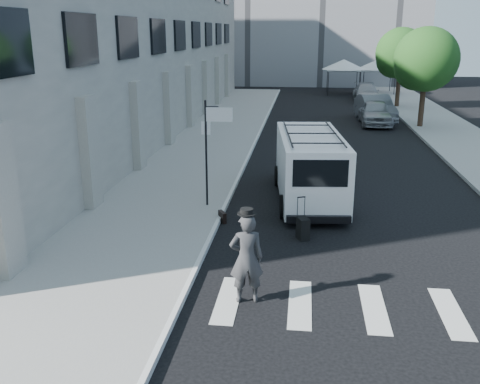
% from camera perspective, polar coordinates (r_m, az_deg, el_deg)
% --- Properties ---
extents(ground, '(120.00, 120.00, 0.00)m').
position_cam_1_polar(ground, '(14.81, 4.24, -6.14)').
color(ground, black).
rests_on(ground, ground).
extents(sidewalk_left, '(4.50, 48.00, 0.15)m').
position_cam_1_polar(sidewalk_left, '(30.55, -2.27, 6.10)').
color(sidewalk_left, gray).
rests_on(sidewalk_left, ground).
extents(sidewalk_right, '(4.00, 56.00, 0.15)m').
position_cam_1_polar(sidewalk_right, '(35.14, 20.86, 6.43)').
color(sidewalk_right, gray).
rests_on(sidewalk_right, ground).
extents(building_left, '(10.00, 44.00, 12.00)m').
position_cam_1_polar(building_left, '(33.85, -14.58, 16.74)').
color(building_left, gray).
rests_on(building_left, ground).
extents(sign_pole, '(1.03, 0.07, 3.50)m').
position_cam_1_polar(sign_pole, '(17.37, -2.90, 6.48)').
color(sign_pole, black).
rests_on(sign_pole, sidewalk_left).
extents(tree_near, '(3.80, 3.83, 6.03)m').
position_cam_1_polar(tree_near, '(34.53, 19.01, 12.99)').
color(tree_near, black).
rests_on(tree_near, ground).
extents(tree_far, '(3.80, 3.83, 6.03)m').
position_cam_1_polar(tree_far, '(43.38, 16.61, 13.82)').
color(tree_far, black).
rests_on(tree_far, ground).
extents(tent_left, '(4.00, 4.00, 3.20)m').
position_cam_1_polar(tent_left, '(51.83, 11.01, 13.19)').
color(tent_left, black).
rests_on(tent_left, ground).
extents(tent_right, '(4.00, 4.00, 3.20)m').
position_cam_1_polar(tent_right, '(52.64, 14.54, 13.02)').
color(tent_right, black).
rests_on(tent_right, ground).
extents(businessman, '(0.84, 0.64, 2.05)m').
position_cam_1_polar(businessman, '(11.70, 0.69, -7.11)').
color(businessman, '#333335').
rests_on(businessman, ground).
extents(briefcase, '(0.32, 0.44, 0.34)m').
position_cam_1_polar(briefcase, '(16.79, -1.90, -2.66)').
color(briefcase, black).
rests_on(briefcase, ground).
extents(suitcase, '(0.42, 0.51, 1.22)m').
position_cam_1_polar(suitcase, '(15.49, 6.72, -3.87)').
color(suitcase, black).
rests_on(suitcase, ground).
extents(cargo_van, '(2.68, 6.42, 2.35)m').
position_cam_1_polar(cargo_van, '(18.90, 7.40, 2.77)').
color(cargo_van, white).
rests_on(cargo_van, ground).
extents(parked_car_a, '(1.92, 4.68, 1.59)m').
position_cam_1_polar(parked_car_a, '(35.28, 14.23, 8.24)').
color(parked_car_a, '#989A9F').
rests_on(parked_car_a, ground).
extents(parked_car_b, '(2.40, 5.40, 1.72)m').
position_cam_1_polar(parked_car_b, '(36.65, 14.20, 8.65)').
color(parked_car_b, slate).
rests_on(parked_car_b, ground).
extents(parked_car_c, '(2.02, 4.88, 1.41)m').
position_cam_1_polar(parked_car_c, '(47.23, 13.32, 10.27)').
color(parked_car_c, '#9C9FA4').
rests_on(parked_car_c, ground).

